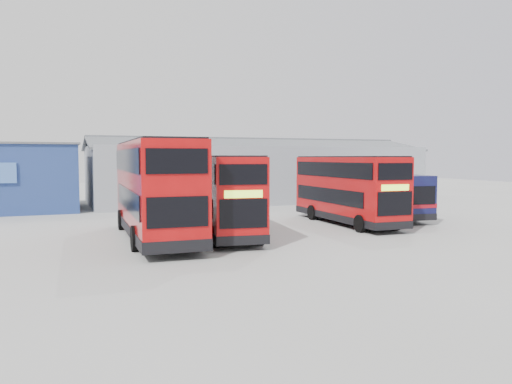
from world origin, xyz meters
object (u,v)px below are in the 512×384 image
Objects in this scene: maintenance_shed at (255,173)px; single_decker_blue at (374,195)px; double_decker_centre at (223,196)px; double_decker_right at (347,190)px; double_decker_left at (155,191)px.

maintenance_shed is 2.74× the size of single_decker_blue.
double_decker_centre is 8.53m from double_decker_right.
double_decker_right is 4.95m from single_decker_blue.
double_decker_left is 1.04× the size of single_decker_blue.
double_decker_right is at bearing 42.88° from single_decker_blue.
maintenance_shed is 17.85m from double_decker_right.
double_decker_right reaches higher than single_decker_blue.
maintenance_shed reaches higher than double_decker_centre.
maintenance_shed is 23.26m from double_decker_left.
double_decker_centre is 0.90× the size of single_decker_blue.
double_decker_left is at bearing -124.06° from maintenance_shed.
double_decker_right is at bearing 17.17° from double_decker_centre.
double_decker_left reaches higher than double_decker_centre.
single_decker_blue is at bearing 37.54° from double_decker_right.
maintenance_shed is 21.46m from double_decker_centre.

